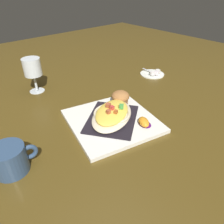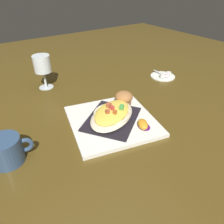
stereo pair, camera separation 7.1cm
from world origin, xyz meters
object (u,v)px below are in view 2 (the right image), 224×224
at_px(creamer_cup_1, 167,75).
at_px(creamer_cup_0, 162,75).
at_px(muffin, 124,98).
at_px(stemmed_glass, 42,66).
at_px(coffee_mug, 7,152).
at_px(gratin_dish, 112,114).
at_px(creamer_saucer, 163,76).
at_px(orange_garnish, 143,125).
at_px(creamer_cup_2, 169,74).
at_px(spoon, 162,74).
at_px(square_plate, 112,121).

bearing_deg(creamer_cup_1, creamer_cup_0, -27.15).
bearing_deg(muffin, stemmed_glass, -61.49).
bearing_deg(coffee_mug, gratin_dish, 177.67).
bearing_deg(stemmed_glass, creamer_cup_1, 154.81).
bearing_deg(muffin, creamer_saucer, -160.60).
bearing_deg(orange_garnish, creamer_cup_1, -147.05).
relative_size(orange_garnish, creamer_cup_2, 2.57).
bearing_deg(creamer_cup_0, stemmed_glass, -25.11).
relative_size(coffee_mug, creamer_cup_2, 4.83).
distance_m(muffin, stemmed_glass, 0.39).
xyz_separation_m(spoon, creamer_cup_2, (-0.02, 0.02, 0.00)).
height_order(creamer_saucer, creamer_cup_0, creamer_cup_0).
relative_size(coffee_mug, stemmed_glass, 0.78).
xyz_separation_m(muffin, creamer_saucer, (-0.34, -0.12, -0.04)).
bearing_deg(creamer_cup_2, orange_garnish, 32.52).
height_order(gratin_dish, creamer_cup_1, gratin_dish).
height_order(stemmed_glass, spoon, stemmed_glass).
bearing_deg(stemmed_glass, coffee_mug, 57.52).
height_order(square_plate, creamer_cup_0, creamer_cup_0).
distance_m(orange_garnish, stemmed_glass, 0.52).
height_order(square_plate, muffin, muffin).
distance_m(coffee_mug, creamer_cup_1, 0.78).
bearing_deg(square_plate, creamer_saucer, -157.82).
height_order(muffin, stemmed_glass, stemmed_glass).
bearing_deg(coffee_mug, creamer_cup_2, -169.53).
relative_size(muffin, spoon, 0.83).
bearing_deg(muffin, creamer_cup_2, -164.18).
relative_size(orange_garnish, coffee_mug, 0.53).
relative_size(orange_garnish, creamer_cup_1, 2.57).
xyz_separation_m(square_plate, creamer_cup_2, (-0.45, -0.16, 0.01)).
bearing_deg(spoon, square_plate, 22.86).
bearing_deg(creamer_cup_0, gratin_dish, 21.27).
xyz_separation_m(gratin_dish, stemmed_glass, (0.09, -0.40, 0.07)).
relative_size(creamer_cup_1, creamer_cup_2, 1.00).
bearing_deg(coffee_mug, stemmed_glass, -122.48).
bearing_deg(creamer_saucer, creamer_cup_2, 140.20).
bearing_deg(spoon, coffee_mug, 12.43).
relative_size(orange_garnish, stemmed_glass, 0.42).
bearing_deg(creamer_cup_1, spoon, -91.37).
relative_size(square_plate, muffin, 4.12).
height_order(stemmed_glass, creamer_cup_0, stemmed_glass).
bearing_deg(gratin_dish, creamer_cup_2, -160.69).
bearing_deg(stemmed_glass, muffin, 118.51).
relative_size(square_plate, creamer_cup_0, 11.67).
bearing_deg(square_plate, muffin, -148.62).
height_order(spoon, creamer_cup_0, creamer_cup_0).
relative_size(gratin_dish, creamer_cup_0, 9.87).
xyz_separation_m(spoon, creamer_cup_0, (0.02, 0.02, 0.00)).
height_order(coffee_mug, stemmed_glass, stemmed_glass).
bearing_deg(square_plate, gratin_dish, 132.73).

